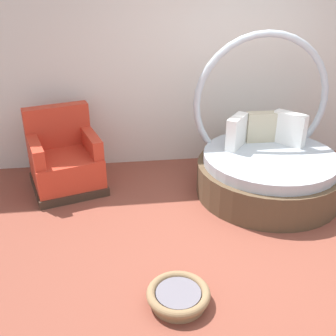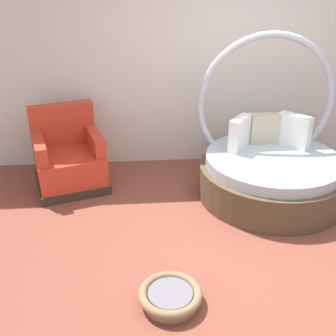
{
  "view_description": "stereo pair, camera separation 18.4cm",
  "coord_description": "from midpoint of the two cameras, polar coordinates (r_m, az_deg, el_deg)",
  "views": [
    {
      "loc": [
        -1.22,
        -3.14,
        2.43
      ],
      "look_at": [
        -0.74,
        0.62,
        0.55
      ],
      "focal_mm": 44.03,
      "sensor_mm": 36.0,
      "label": 1
    },
    {
      "loc": [
        -1.03,
        -3.16,
        2.43
      ],
      "look_at": [
        -0.74,
        0.62,
        0.55
      ],
      "focal_mm": 44.03,
      "sensor_mm": 36.0,
      "label": 2
    }
  ],
  "objects": [
    {
      "name": "ground_plane",
      "position": [
        4.14,
        10.15,
        -10.23
      ],
      "size": [
        8.0,
        8.0,
        0.02
      ],
      "primitive_type": "cube",
      "color": "brown"
    },
    {
      "name": "round_daybed",
      "position": [
        4.89,
        12.5,
        0.66
      ],
      "size": [
        1.64,
        1.64,
        1.79
      ],
      "color": "brown",
      "rests_on": "ground_plane"
    },
    {
      "name": "back_wall",
      "position": [
        5.39,
        5.08,
        16.25
      ],
      "size": [
        8.0,
        0.12,
        2.98
      ],
      "primitive_type": "cube",
      "color": "silver",
      "rests_on": "ground_plane"
    },
    {
      "name": "pet_basket",
      "position": [
        3.41,
        -0.17,
        -17.31
      ],
      "size": [
        0.51,
        0.51,
        0.13
      ],
      "color": "#8E704C",
      "rests_on": "ground_plane"
    },
    {
      "name": "red_armchair",
      "position": [
        5.06,
        -15.09,
        0.91
      ],
      "size": [
        0.99,
        0.99,
        0.94
      ],
      "color": "#38281E",
      "rests_on": "ground_plane"
    }
  ]
}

